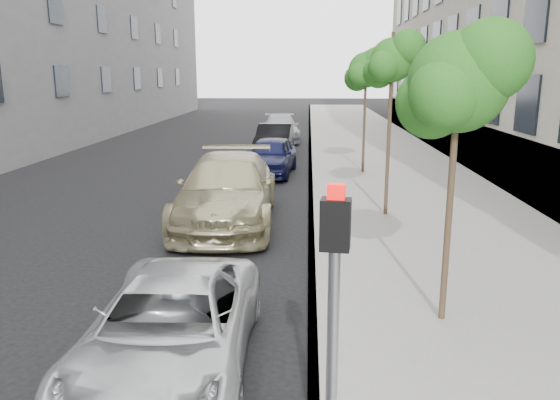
# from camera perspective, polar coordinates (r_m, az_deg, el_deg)

# --- Properties ---
(ground) EXTENTS (160.00, 160.00, 0.00)m
(ground) POSITION_cam_1_polar(r_m,az_deg,el_deg) (7.69, -5.74, -17.37)
(ground) COLOR black
(ground) RESTS_ON ground
(sidewalk) EXTENTS (6.40, 72.00, 0.14)m
(sidewalk) POSITION_cam_1_polar(r_m,az_deg,el_deg) (30.95, 8.99, 5.90)
(sidewalk) COLOR gray
(sidewalk) RESTS_ON ground
(curb) EXTENTS (0.15, 72.00, 0.14)m
(curb) POSITION_cam_1_polar(r_m,az_deg,el_deg) (30.78, 3.16, 6.00)
(curb) COLOR #9E9B93
(curb) RESTS_ON ground
(tree_near) EXTENTS (1.76, 1.56, 4.50)m
(tree_near) POSITION_cam_1_polar(r_m,az_deg,el_deg) (8.33, 18.34, 11.62)
(tree_near) COLOR #38281C
(tree_near) RESTS_ON sidewalk
(tree_mid) EXTENTS (1.52, 1.32, 4.83)m
(tree_mid) POSITION_cam_1_polar(r_m,az_deg,el_deg) (14.70, 11.75, 14.07)
(tree_mid) COLOR #38281C
(tree_mid) RESTS_ON sidewalk
(tree_far) EXTENTS (1.67, 1.47, 4.69)m
(tree_far) POSITION_cam_1_polar(r_m,az_deg,el_deg) (21.15, 9.06, 13.27)
(tree_far) COLOR #38281C
(tree_far) RESTS_ON sidewalk
(signal_pole) EXTENTS (0.26, 0.21, 2.91)m
(signal_pole) POSITION_cam_1_polar(r_m,az_deg,el_deg) (4.63, 5.59, -11.51)
(signal_pole) COLOR #939699
(signal_pole) RESTS_ON sidewalk
(minivan) EXTENTS (2.20, 4.60, 1.27)m
(minivan) POSITION_cam_1_polar(r_m,az_deg,el_deg) (7.47, -11.37, -13.04)
(minivan) COLOR silver
(minivan) RESTS_ON ground
(suv) EXTENTS (2.71, 6.17, 1.77)m
(suv) POSITION_cam_1_polar(r_m,az_deg,el_deg) (14.45, -5.53, 1.05)
(suv) COLOR tan
(suv) RESTS_ON ground
(sedan_blue) EXTENTS (2.09, 4.43, 1.47)m
(sedan_blue) POSITION_cam_1_polar(r_m,az_deg,el_deg) (21.34, -0.97, 4.63)
(sedan_blue) COLOR #101337
(sedan_blue) RESTS_ON ground
(sedan_black) EXTENTS (1.76, 4.60, 1.50)m
(sedan_black) POSITION_cam_1_polar(r_m,az_deg,el_deg) (26.31, -0.57, 6.29)
(sedan_black) COLOR black
(sedan_black) RESTS_ON ground
(sedan_rear) EXTENTS (2.47, 5.28, 1.49)m
(sedan_rear) POSITION_cam_1_polar(r_m,az_deg,el_deg) (31.98, 0.05, 7.51)
(sedan_rear) COLOR #989B9F
(sedan_rear) RESTS_ON ground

